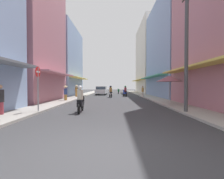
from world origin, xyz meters
The scene contains 20 objects.
ground_plane centered at (0.00, 18.44, 0.00)m, with size 98.74×98.74×0.00m, color #38383A.
sidewalk_left centered at (-4.92, 18.44, 0.06)m, with size 1.92×52.88×0.12m, color #9E9991.
sidewalk_right centered at (4.92, 18.44, 0.06)m, with size 1.92×52.88×0.12m, color #ADA89E.
building_left_mid centered at (-8.88, 12.59, 6.50)m, with size 7.05×8.44×13.02m.
building_left_far centered at (-8.88, 22.67, 5.38)m, with size 7.05×10.24×10.78m.
building_right_mid centered at (8.88, 19.32, 6.57)m, with size 7.05×12.65×13.16m.
building_right_far centered at (8.88, 33.36, 7.54)m, with size 7.05×13.94×15.09m.
motorbike_silver centered at (-0.69, 31.62, 0.70)m, with size 0.55×1.81×1.58m.
motorbike_black centered at (-1.76, 5.64, 0.70)m, with size 0.55×1.81×1.58m.
motorbike_green centered at (1.01, 28.59, 0.50)m, with size 0.55×1.81×0.96m.
motorbike_white centered at (-0.31, 18.36, 0.70)m, with size 0.61×1.79×1.58m.
motorbike_blue centered at (1.77, 20.19, 0.70)m, with size 0.62×1.79×1.58m.
parked_car centered at (-2.03, 24.86, 0.74)m, with size 1.99×4.19×1.45m.
pedestrian_far centered at (4.28, 19.84, 0.77)m, with size 0.34×0.34×1.55m.
pedestrian_crossing centered at (-4.81, 17.77, 0.95)m, with size 0.44×0.44×1.68m.
pedestrian_foreground centered at (-4.67, 12.49, 0.91)m, with size 0.44×0.44×1.61m.
pedestrian_midway centered at (-5.52, 4.22, 0.81)m, with size 0.34×0.34×1.62m.
vendor_umbrella centered at (4.45, 8.88, 2.12)m, with size 2.01×2.01×2.34m.
utility_pole centered at (4.21, 5.32, 3.63)m, with size 0.20×1.20×7.10m.
street_sign_no_entry centered at (-4.11, 5.32, 1.72)m, with size 0.07×0.60×2.65m.
Camera 1 is at (0.21, -4.00, 1.56)m, focal length 26.62 mm.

